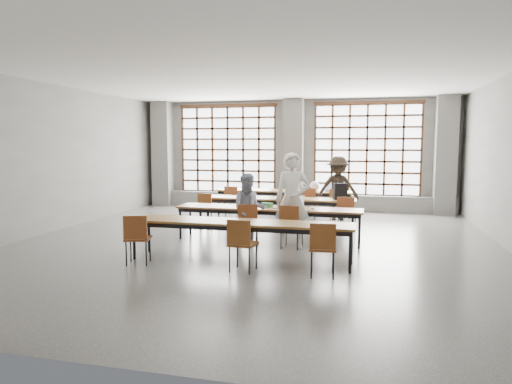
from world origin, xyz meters
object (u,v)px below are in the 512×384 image
chair_near_mid (241,240)px  laptop_back (331,189)px  chair_near_left (137,234)px  plastic_bag (315,186)px  laptop_front (295,205)px  desk_row_d (240,225)px  chair_back_left (232,198)px  student_male (292,200)px  student_female (249,210)px  chair_near_right (323,244)px  chair_mid_right (346,211)px  desk_row_c (268,210)px  phone (276,208)px  red_pouch (138,236)px  chair_back_mid (309,200)px  student_back (338,188)px  desk_row_a (284,192)px  backpack (340,191)px  green_box (267,205)px  chair_front_right (291,222)px  chair_mid_left (207,207)px  chair_mid_centre (287,209)px

chair_near_mid → laptop_back: laptop_back is taller
chair_near_left → plastic_bag: bearing=69.2°
chair_near_mid → laptop_front: 2.64m
desk_row_d → chair_back_left: bearing=108.3°
student_male → student_female: student_male is taller
chair_near_mid → chair_near_right: size_ratio=1.00×
chair_mid_right → laptop_front: laptop_front is taller
desk_row_c → phone: bearing=-29.1°
chair_mid_right → laptop_back: bearing=102.2°
red_pouch → chair_mid_right: bearing=46.1°
chair_back_mid → chair_near_right: size_ratio=1.00×
chair_near_left → student_back: 6.44m
chair_mid_right → student_back: 2.10m
desk_row_c → chair_back_left: 3.51m
desk_row_a → desk_row_c: bearing=-84.9°
backpack → red_pouch: size_ratio=2.00×
desk_row_d → chair_back_left: (-1.62, 4.90, -0.13)m
student_female → green_box: size_ratio=5.94×
desk_row_a → chair_front_right: 4.41m
chair_near_left → desk_row_a: bearing=76.7°
chair_mid_left → chair_mid_centre: bearing=-0.0°
desk_row_a → laptop_front: 3.68m
chair_mid_right → chair_front_right: bearing=-119.8°
student_male → green_box: 0.89m
desk_row_a → chair_mid_left: chair_mid_left is taller
chair_near_right → phone: 2.68m
laptop_back → red_pouch: 6.82m
laptop_front → laptop_back: same height
backpack → chair_back_mid: bearing=107.1°
chair_front_right → student_male: 0.44m
student_male → green_box: (-0.65, 0.58, -0.18)m
student_male → red_pouch: bearing=-151.1°
desk_row_d → chair_back_left: chair_back_left is taller
desk_row_c → plastic_bag: plastic_bag is taller
chair_near_left → chair_back_left: bearing=89.4°
student_male → laptop_front: (-0.04, 0.61, -0.17)m
desk_row_d → student_male: bearing=62.3°
chair_back_mid → chair_near_mid: 5.55m
chair_mid_left → desk_row_d: bearing=-60.4°
green_box → phone: green_box is taller
plastic_bag → laptop_front: bearing=-90.3°
chair_near_right → laptop_front: (-0.84, 2.59, 0.25)m
chair_front_right → chair_near_mid: size_ratio=1.00×
green_box → phone: 0.29m
laptop_back → chair_back_mid: bearing=-126.4°
desk_row_a → green_box: (0.28, -3.60, 0.11)m
backpack → chair_mid_right: bearing=-94.2°
chair_mid_centre → chair_back_mid: bearing=81.6°
chair_back_mid → chair_near_mid: bearing=-94.1°
chair_back_left → chair_back_mid: bearing=0.0°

